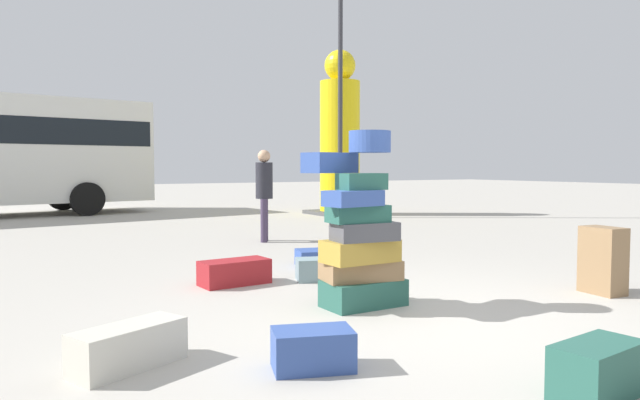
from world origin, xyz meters
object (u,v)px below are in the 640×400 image
at_px(suitcase_brown_foreground_far, 603,260).
at_px(lamp_post, 340,39).
at_px(suitcase_cream_white_trunk, 128,347).
at_px(suitcase_teal_foreground_near, 598,370).
at_px(suitcase_tower, 359,237).
at_px(suitcase_navy_upright_blue, 326,258).
at_px(suitcase_slate_left_side, 325,269).
at_px(yellow_dummy_statue, 340,141).
at_px(person_bearded_onlooker, 264,187).
at_px(suitcase_maroon_right_side, 235,272).
at_px(suitcase_navy_behind_tower, 313,349).

height_order(suitcase_brown_foreground_far, lamp_post, lamp_post).
height_order(suitcase_cream_white_trunk, suitcase_brown_foreground_far, suitcase_brown_foreground_far).
bearing_deg(suitcase_cream_white_trunk, suitcase_teal_foreground_near, -63.41).
relative_size(suitcase_tower, suitcase_brown_foreground_far, 2.37).
bearing_deg(suitcase_cream_white_trunk, suitcase_navy_upright_blue, 17.52).
bearing_deg(suitcase_teal_foreground_near, suitcase_navy_upright_blue, 72.12).
bearing_deg(suitcase_teal_foreground_near, suitcase_cream_white_trunk, 133.66).
xyz_separation_m(suitcase_slate_left_side, yellow_dummy_statue, (5.15, 7.90, 1.88)).
bearing_deg(suitcase_brown_foreground_far, suitcase_navy_upright_blue, 124.63).
height_order(suitcase_teal_foreground_near, suitcase_brown_foreground_far, suitcase_brown_foreground_far).
height_order(person_bearded_onlooker, yellow_dummy_statue, yellow_dummy_statue).
bearing_deg(suitcase_slate_left_side, suitcase_cream_white_trunk, -123.84).
bearing_deg(suitcase_cream_white_trunk, suitcase_tower, -8.49).
bearing_deg(suitcase_brown_foreground_far, suitcase_maroon_right_side, 148.65).
xyz_separation_m(suitcase_navy_behind_tower, person_bearded_onlooker, (2.45, 6.08, 0.83)).
bearing_deg(suitcase_tower, suitcase_navy_upright_blue, 66.92).
xyz_separation_m(suitcase_cream_white_trunk, yellow_dummy_statue, (7.77, 9.79, 1.87)).
bearing_deg(lamp_post, suitcase_brown_foreground_far, -105.23).
bearing_deg(suitcase_slate_left_side, lamp_post, 77.09).
bearing_deg(suitcase_slate_left_side, suitcase_maroon_right_side, -176.54).
bearing_deg(suitcase_tower, suitcase_maroon_right_side, 110.89).
xyz_separation_m(suitcase_teal_foreground_near, lamp_post, (5.01, 10.77, 4.43)).
bearing_deg(suitcase_navy_behind_tower, lamp_post, 75.56).
bearing_deg(suitcase_navy_upright_blue, suitcase_slate_left_side, -105.76).
relative_size(suitcase_navy_upright_blue, yellow_dummy_statue, 0.17).
relative_size(suitcase_teal_foreground_near, suitcase_brown_foreground_far, 0.84).
bearing_deg(suitcase_slate_left_side, suitcase_navy_upright_blue, 79.12).
relative_size(suitcase_navy_upright_blue, lamp_post, 0.11).
xyz_separation_m(suitcase_tower, lamp_post, (5.00, 8.31, 3.91)).
bearing_deg(person_bearded_onlooker, suitcase_navy_upright_blue, 21.27).
relative_size(suitcase_slate_left_side, suitcase_brown_foreground_far, 0.96).
relative_size(suitcase_tower, yellow_dummy_statue, 0.37).
height_order(suitcase_brown_foreground_far, yellow_dummy_statue, yellow_dummy_statue).
bearing_deg(person_bearded_onlooker, yellow_dummy_statue, 163.81).
relative_size(suitcase_navy_behind_tower, suitcase_cream_white_trunk, 0.69).
height_order(suitcase_maroon_right_side, lamp_post, lamp_post).
xyz_separation_m(suitcase_navy_upright_blue, lamp_post, (4.09, 6.16, 4.47)).
xyz_separation_m(suitcase_tower, suitcase_navy_behind_tower, (-1.20, -1.23, -0.54)).
distance_m(suitcase_navy_upright_blue, lamp_post, 8.64).
relative_size(suitcase_brown_foreground_far, person_bearded_onlooker, 0.43).
relative_size(suitcase_teal_foreground_near, lamp_post, 0.08).
bearing_deg(suitcase_brown_foreground_far, lamp_post, 80.44).
bearing_deg(yellow_dummy_statue, lamp_post, -121.60).
bearing_deg(suitcase_cream_white_trunk, suitcase_navy_behind_tower, -54.87).
bearing_deg(yellow_dummy_statue, suitcase_brown_foreground_far, -106.83).
height_order(suitcase_tower, suitcase_teal_foreground_near, suitcase_tower).
xyz_separation_m(suitcase_navy_behind_tower, suitcase_brown_foreground_far, (3.73, 0.46, 0.22)).
relative_size(suitcase_maroon_right_side, yellow_dummy_statue, 0.17).
height_order(person_bearded_onlooker, lamp_post, lamp_post).
height_order(suitcase_navy_upright_blue, suitcase_cream_white_trunk, suitcase_cream_white_trunk).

